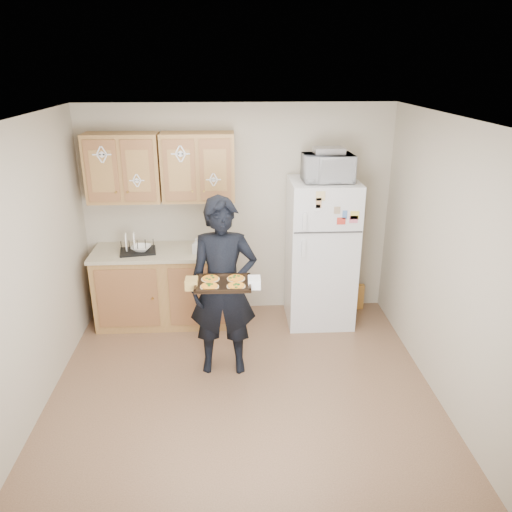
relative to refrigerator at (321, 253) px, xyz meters
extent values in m
plane|color=brown|center=(-0.95, -1.43, -0.85)|extent=(3.60, 3.60, 0.00)
plane|color=silver|center=(-0.95, -1.43, 1.65)|extent=(3.60, 3.60, 0.00)
cube|color=#B1A590|center=(-0.95, 0.37, 0.40)|extent=(3.60, 0.04, 2.50)
cube|color=#B1A590|center=(-0.95, -3.23, 0.40)|extent=(3.60, 0.04, 2.50)
cube|color=#B1A590|center=(-2.75, -1.43, 0.40)|extent=(0.04, 3.60, 2.50)
cube|color=#B1A590|center=(0.85, -1.43, 0.40)|extent=(0.04, 3.60, 2.50)
cube|color=silver|center=(0.00, 0.00, 0.00)|extent=(0.75, 0.70, 1.70)
cube|color=olive|center=(-1.80, 0.05, -0.42)|extent=(1.60, 0.60, 0.86)
cube|color=#B8AA8E|center=(-1.80, 0.05, 0.03)|extent=(1.64, 0.64, 0.04)
cube|color=olive|center=(-2.20, 0.18, 0.98)|extent=(0.80, 0.33, 0.75)
cube|color=olive|center=(-1.38, 0.18, 0.98)|extent=(0.80, 0.33, 0.75)
cube|color=gold|center=(0.52, 0.24, -0.69)|extent=(0.20, 0.07, 0.32)
imported|color=black|center=(-1.12, -0.99, 0.04)|extent=(0.66, 0.44, 1.78)
cube|color=black|center=(-1.11, -1.29, 0.22)|extent=(0.50, 0.37, 0.04)
cylinder|color=#FFA120|center=(-1.23, -1.37, 0.24)|extent=(0.17, 0.17, 0.02)
cylinder|color=#FFA120|center=(-1.00, -1.37, 0.24)|extent=(0.17, 0.17, 0.02)
cylinder|color=#FFA120|center=(-1.23, -1.20, 0.24)|extent=(0.17, 0.17, 0.02)
cylinder|color=#FFA120|center=(-1.00, -1.20, 0.24)|extent=(0.17, 0.17, 0.02)
imported|color=silver|center=(0.02, -0.05, 1.00)|extent=(0.55, 0.38, 0.29)
cube|color=#B6B5BD|center=(0.03, -0.02, 1.18)|extent=(0.32, 0.23, 0.07)
cube|color=black|center=(-2.09, 0.01, 0.13)|extent=(0.44, 0.35, 0.16)
imported|color=white|center=(-2.05, 0.01, 0.10)|extent=(0.25, 0.25, 0.05)
imported|color=silver|center=(-1.42, -0.07, 0.14)|extent=(0.10, 0.10, 0.18)
camera|label=1|loc=(-1.04, -5.33, 2.06)|focal=35.00mm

